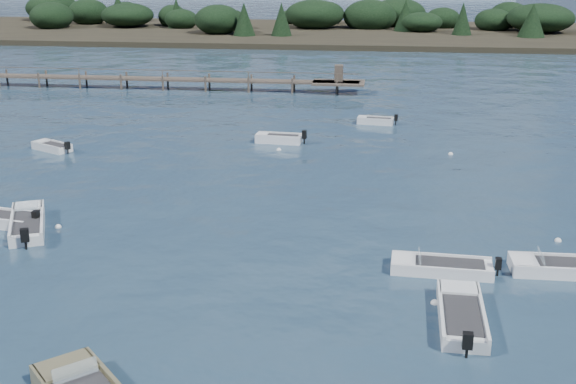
# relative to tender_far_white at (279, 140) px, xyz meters

# --- Properties ---
(ground) EXTENTS (400.00, 400.00, 0.00)m
(ground) POSITION_rel_tender_far_white_xyz_m (-0.92, 31.87, -0.18)
(ground) COLOR #192A3A
(ground) RESTS_ON ground
(tender_far_white) EXTENTS (3.65, 1.52, 1.24)m
(tender_far_white) POSITION_rel_tender_far_white_xyz_m (0.00, 0.00, 0.00)
(tender_far_white) COLOR silver
(tender_far_white) RESTS_ON ground
(dinghy_mid_white_a) EXTENTS (4.56, 1.79, 1.06)m
(dinghy_mid_white_a) POSITION_rel_tender_far_white_xyz_m (9.78, -20.98, -0.04)
(dinghy_mid_white_a) COLOR silver
(dinghy_mid_white_a) RESTS_ON ground
(tender_far_grey) EXTENTS (3.23, 2.41, 1.05)m
(tender_far_grey) POSITION_rel_tender_far_white_xyz_m (-15.12, -4.04, -0.03)
(tender_far_grey) COLOR silver
(tender_far_grey) RESTS_ON ground
(dinghy_extra_a) EXTENTS (3.43, 5.23, 1.33)m
(dinghy_extra_a) POSITION_rel_tender_far_white_xyz_m (-9.87, -18.38, 0.00)
(dinghy_extra_a) COLOR silver
(dinghy_extra_a) RESTS_ON ground
(tender_far_grey_b) EXTENTS (3.19, 1.43, 1.08)m
(tender_far_grey_b) POSITION_rel_tender_far_white_xyz_m (6.77, 6.84, -0.02)
(tender_far_grey_b) COLOR silver
(tender_far_grey_b) RESTS_ON ground
(dinghy_mid_white_b) EXTENTS (4.70, 1.69, 1.17)m
(dinghy_mid_white_b) POSITION_rel_tender_far_white_xyz_m (14.86, -20.47, -0.02)
(dinghy_mid_white_b) COLOR silver
(dinghy_mid_white_b) RESTS_ON ground
(dinghy_extra_b) EXTENTS (1.75, 4.96, 1.17)m
(dinghy_extra_b) POSITION_rel_tender_far_white_xyz_m (10.18, -25.32, -0.02)
(dinghy_extra_b) COLOR silver
(dinghy_extra_b) RESTS_ON ground
(buoy_b) EXTENTS (0.32, 0.32, 0.32)m
(buoy_b) POSITION_rel_tender_far_white_xyz_m (9.33, -23.99, -0.18)
(buoy_b) COLOR silver
(buoy_b) RESTS_ON ground
(buoy_c) EXTENTS (0.32, 0.32, 0.32)m
(buoy_c) POSITION_rel_tender_far_white_xyz_m (-8.48, -18.03, -0.18)
(buoy_c) COLOR silver
(buoy_c) RESTS_ON ground
(buoy_d) EXTENTS (0.32, 0.32, 0.32)m
(buoy_d) POSITION_rel_tender_far_white_xyz_m (15.48, -16.82, -0.18)
(buoy_d) COLOR silver
(buoy_d) RESTS_ON ground
(buoy_e) EXTENTS (0.32, 0.32, 0.32)m
(buoy_e) POSITION_rel_tender_far_white_xyz_m (0.28, -2.11, -0.18)
(buoy_e) COLOR silver
(buoy_e) RESTS_ON ground
(buoy_extra_a) EXTENTS (0.32, 0.32, 0.32)m
(buoy_extra_a) POSITION_rel_tender_far_white_xyz_m (11.87, -1.77, -0.18)
(buoy_extra_a) COLOR silver
(buoy_extra_a) RESTS_ON ground
(jetty) EXTENTS (64.50, 3.20, 3.40)m
(jetty) POSITION_rel_tender_far_white_xyz_m (-22.66, 19.87, 0.81)
(jetty) COLOR #473D34
(jetty) RESTS_ON ground
(far_headland) EXTENTS (190.00, 40.00, 5.80)m
(far_headland) POSITION_rel_tender_far_white_xyz_m (24.08, 71.87, 1.79)
(far_headland) COLOR black
(far_headland) RESTS_ON ground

